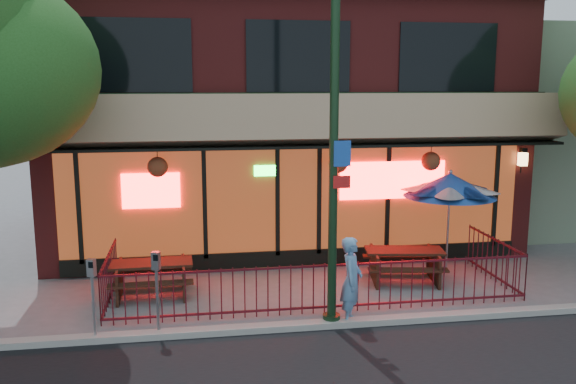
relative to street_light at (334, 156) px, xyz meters
name	(u,v)px	position (x,y,z in m)	size (l,w,h in m)	color
ground	(327,317)	(0.00, 0.40, -3.15)	(80.00, 80.00, 0.00)	gray
curb	(333,324)	(0.00, -0.10, -3.09)	(80.00, 0.25, 0.12)	#999993
restaurant_building	(275,92)	(0.00, 7.51, 0.98)	(12.96, 9.49, 8.05)	maroon
neighbor_building	(544,126)	(9.00, 8.10, -0.15)	(6.00, 7.00, 6.00)	gray
patio_fence	(321,277)	(0.00, 0.91, -2.52)	(8.44, 2.62, 1.00)	#4F101B
street_light	(334,156)	(0.00, 0.00, 0.00)	(0.43, 0.32, 7.00)	black
picnic_table_left	(152,273)	(-3.37, 2.15, -2.67)	(1.73, 1.35, 0.73)	#3A2015
picnic_table_right	(404,260)	(2.18, 2.20, -2.67)	(1.92, 1.59, 0.74)	#351D12
patio_umbrella	(450,185)	(3.43, 2.76, -1.07)	(2.13, 2.13, 2.43)	gray
pedestrian	(351,280)	(0.38, 0.05, -2.33)	(0.60, 0.39, 1.64)	#5E8EBD
parking_meter_near	(157,279)	(-3.13, 0.00, -2.11)	(0.17, 0.15, 1.54)	gray
parking_meter_far	(93,286)	(-4.20, -0.08, -2.15)	(0.16, 0.15, 1.48)	#9A9DA2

